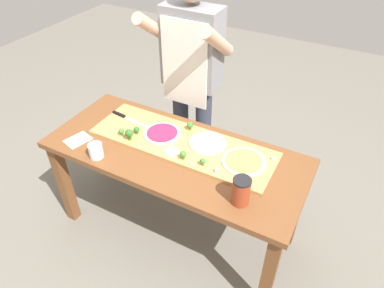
% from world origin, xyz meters
% --- Properties ---
extents(ground_plane, '(8.00, 8.00, 0.00)m').
position_xyz_m(ground_plane, '(0.00, 0.00, 0.00)').
color(ground_plane, '#6B665B').
extents(prep_table, '(1.64, 0.69, 0.75)m').
position_xyz_m(prep_table, '(0.00, 0.00, 0.64)').
color(prep_table, brown).
rests_on(prep_table, ground).
extents(cutting_board, '(1.20, 0.38, 0.02)m').
position_xyz_m(cutting_board, '(0.01, 0.08, 0.76)').
color(cutting_board, tan).
rests_on(cutting_board, prep_table).
extents(chefs_knife, '(0.31, 0.06, 0.02)m').
position_xyz_m(chefs_knife, '(-0.47, 0.13, 0.77)').
color(chefs_knife, '#B7BABF').
rests_on(chefs_knife, cutting_board).
extents(pizza_whole_beet_magenta, '(0.24, 0.24, 0.02)m').
position_xyz_m(pizza_whole_beet_magenta, '(-0.15, 0.09, 0.78)').
color(pizza_whole_beet_magenta, beige).
rests_on(pizza_whole_beet_magenta, cutting_board).
extents(pizza_whole_pesto_green, '(0.26, 0.26, 0.02)m').
position_xyz_m(pizza_whole_pesto_green, '(0.43, 0.08, 0.78)').
color(pizza_whole_pesto_green, beige).
rests_on(pizza_whole_pesto_green, cutting_board).
extents(pizza_whole_cheese_artichoke, '(0.24, 0.24, 0.02)m').
position_xyz_m(pizza_whole_cheese_artichoke, '(0.16, 0.14, 0.78)').
color(pizza_whole_cheese_artichoke, beige).
rests_on(pizza_whole_cheese_artichoke, cutting_board).
extents(pizza_slice_near_right, '(0.10, 0.10, 0.01)m').
position_xyz_m(pizza_slice_near_right, '(0.00, -0.04, 0.77)').
color(pizza_slice_near_right, silver).
rests_on(pizza_slice_near_right, cutting_board).
extents(broccoli_floret_back_right, '(0.05, 0.05, 0.08)m').
position_xyz_m(broccoli_floret_back_right, '(-0.30, -0.06, 0.81)').
color(broccoli_floret_back_right, '#366618').
rests_on(broccoli_floret_back_right, cutting_board).
extents(broccoli_floret_back_left, '(0.03, 0.03, 0.05)m').
position_xyz_m(broccoli_floret_back_left, '(0.22, -0.06, 0.80)').
color(broccoli_floret_back_left, '#487A23').
rests_on(broccoli_floret_back_left, cutting_board).
extents(broccoli_floret_front_right, '(0.04, 0.04, 0.06)m').
position_xyz_m(broccoli_floret_front_right, '(-0.01, 0.22, 0.80)').
color(broccoli_floret_front_right, '#3F7220').
rests_on(broccoli_floret_front_right, cutting_board).
extents(broccoli_floret_front_mid, '(0.04, 0.04, 0.05)m').
position_xyz_m(broccoli_floret_front_mid, '(-0.37, -0.05, 0.80)').
color(broccoli_floret_front_mid, '#487A23').
rests_on(broccoli_floret_front_mid, cutting_board).
extents(broccoli_floret_center_left, '(0.04, 0.04, 0.05)m').
position_xyz_m(broccoli_floret_center_left, '(-0.29, 0.02, 0.80)').
color(broccoli_floret_center_left, '#366618').
rests_on(broccoli_floret_center_left, cutting_board).
extents(broccoli_floret_front_left, '(0.04, 0.04, 0.06)m').
position_xyz_m(broccoli_floret_front_left, '(0.10, -0.06, 0.80)').
color(broccoli_floret_front_left, '#487A23').
rests_on(broccoli_floret_front_left, cutting_board).
extents(cheese_crumble_a, '(0.03, 0.03, 0.02)m').
position_xyz_m(cheese_crumble_a, '(0.32, -0.07, 0.78)').
color(cheese_crumble_a, white).
rests_on(cheese_crumble_a, cutting_board).
extents(cheese_crumble_b, '(0.02, 0.02, 0.02)m').
position_xyz_m(cheese_crumble_b, '(0.57, 0.18, 0.78)').
color(cheese_crumble_b, silver).
rests_on(cheese_crumble_b, cutting_board).
extents(cheese_crumble_c, '(0.02, 0.02, 0.01)m').
position_xyz_m(cheese_crumble_c, '(0.16, -0.08, 0.77)').
color(cheese_crumble_c, silver).
rests_on(cheese_crumble_c, cutting_board).
extents(flour_cup, '(0.09, 0.09, 0.09)m').
position_xyz_m(flour_cup, '(-0.39, -0.27, 0.79)').
color(flour_cup, white).
rests_on(flour_cup, prep_table).
extents(sauce_jar, '(0.10, 0.10, 0.16)m').
position_xyz_m(sauce_jar, '(0.52, -0.20, 0.83)').
color(sauce_jar, '#99381E').
rests_on(sauce_jar, prep_table).
extents(recipe_note, '(0.16, 0.18, 0.00)m').
position_xyz_m(recipe_note, '(-0.61, -0.20, 0.75)').
color(recipe_note, white).
rests_on(recipe_note, prep_table).
extents(cook_center, '(0.54, 0.39, 1.67)m').
position_xyz_m(cook_center, '(-0.18, 0.55, 1.00)').
color(cook_center, '#333847').
rests_on(cook_center, ground).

